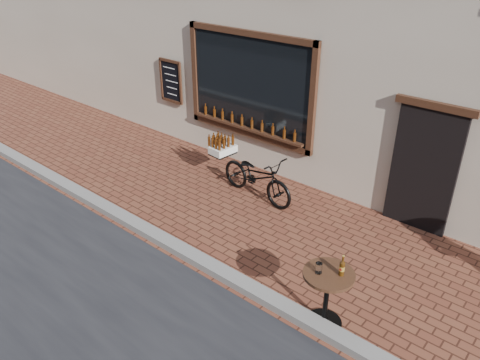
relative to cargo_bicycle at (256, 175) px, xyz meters
The scene contains 4 objects.
ground 2.65m from the cargo_bicycle, 69.52° to the right, with size 90.00×90.00×0.00m, color #5C2D1E.
kerb 2.45m from the cargo_bicycle, 67.86° to the right, with size 90.00×0.25×0.12m, color slate.
cargo_bicycle is the anchor object (origin of this frame).
bistro_table 3.52m from the cargo_bicycle, 36.37° to the right, with size 0.67×0.67×1.15m.
Camera 1 is at (4.06, -3.96, 4.70)m, focal length 35.00 mm.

